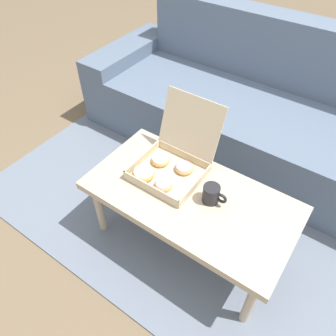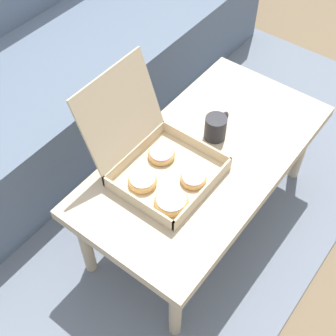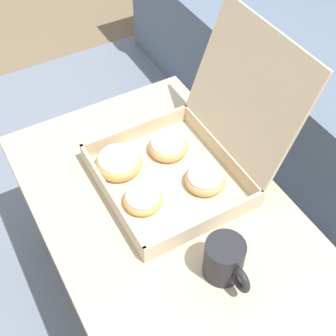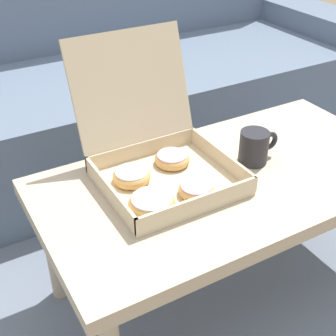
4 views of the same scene
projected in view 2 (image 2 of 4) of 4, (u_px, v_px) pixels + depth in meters
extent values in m
plane|color=#756047|center=(173.00, 201.00, 2.04)|extent=(12.00, 12.00, 0.00)
cube|color=slate|center=(121.00, 169.00, 2.15)|extent=(2.67, 1.90, 0.01)
cube|color=slate|center=(56.00, 103.00, 2.14)|extent=(2.07, 0.65, 0.41)
cube|color=#C6B293|center=(205.00, 158.00, 1.68)|extent=(1.01, 0.53, 0.04)
cylinder|color=#C6B293|center=(175.00, 309.00, 1.54)|extent=(0.04, 0.04, 0.37)
cylinder|color=#C6B293|center=(301.00, 148.00, 1.99)|extent=(0.04, 0.04, 0.37)
cylinder|color=#C6B293|center=(86.00, 244.00, 1.69)|extent=(0.04, 0.04, 0.37)
cylinder|color=#C6B293|center=(221.00, 108.00, 2.15)|extent=(0.04, 0.04, 0.37)
cube|color=beige|center=(168.00, 177.00, 1.60)|extent=(0.33, 0.30, 0.01)
cube|color=beige|center=(203.00, 193.00, 1.52)|extent=(0.33, 0.01, 0.05)
cube|color=beige|center=(135.00, 152.00, 1.63)|extent=(0.33, 0.01, 0.05)
cube|color=beige|center=(138.00, 203.00, 1.50)|extent=(0.01, 0.30, 0.05)
cube|color=beige|center=(195.00, 144.00, 1.66)|extent=(0.01, 0.30, 0.05)
cube|color=beige|center=(120.00, 112.00, 1.53)|extent=(0.33, 0.10, 0.28)
torus|color=tan|center=(161.00, 155.00, 1.64)|extent=(0.10, 0.10, 0.03)
cylinder|color=pink|center=(161.00, 153.00, 1.63)|extent=(0.08, 0.08, 0.01)
torus|color=tan|center=(142.00, 181.00, 1.56)|extent=(0.10, 0.10, 0.03)
cylinder|color=white|center=(142.00, 180.00, 1.55)|extent=(0.08, 0.08, 0.01)
torus|color=tan|center=(193.00, 179.00, 1.57)|extent=(0.09, 0.09, 0.03)
cylinder|color=pink|center=(193.00, 178.00, 1.56)|extent=(0.08, 0.08, 0.01)
torus|color=tan|center=(171.00, 202.00, 1.50)|extent=(0.11, 0.11, 0.04)
cylinder|color=white|center=(171.00, 200.00, 1.50)|extent=(0.10, 0.10, 0.02)
cylinder|color=#232328|center=(215.00, 128.00, 1.69)|extent=(0.08, 0.08, 0.09)
torus|color=#232328|center=(224.00, 118.00, 1.71)|extent=(0.05, 0.01, 0.05)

